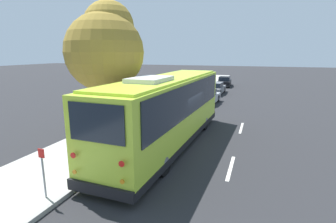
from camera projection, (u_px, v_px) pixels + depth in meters
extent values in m
plane|color=#28282B|center=(176.00, 142.00, 13.51)|extent=(160.00, 160.00, 0.00)
cube|color=#B2AFA8|center=(115.00, 133.00, 14.65)|extent=(80.00, 3.66, 0.15)
cube|color=#9D9A94|center=(146.00, 137.00, 14.04)|extent=(80.00, 0.14, 0.15)
cube|color=#BCDB38|center=(168.00, 110.00, 12.68)|extent=(11.23, 2.77, 3.00)
cube|color=black|center=(168.00, 137.00, 12.98)|extent=(11.29, 2.82, 0.28)
cube|color=black|center=(168.00, 97.00, 12.54)|extent=(10.33, 2.81, 1.44)
cube|color=black|center=(198.00, 84.00, 17.62)|extent=(0.11, 2.05, 1.51)
cube|color=black|center=(96.00, 123.00, 7.43)|extent=(0.10, 1.88, 1.15)
cube|color=black|center=(199.00, 73.00, 17.47)|extent=(0.11, 1.69, 0.22)
cube|color=#BCDB38|center=(168.00, 78.00, 12.34)|extent=(10.54, 2.52, 0.10)
cube|color=silver|center=(150.00, 80.00, 10.51)|extent=(2.10, 1.40, 0.20)
cube|color=black|center=(198.00, 112.00, 18.08)|extent=(0.19, 2.36, 0.36)
cube|color=black|center=(100.00, 191.00, 7.86)|extent=(0.19, 2.36, 0.36)
cylinder|color=red|center=(73.00, 155.00, 7.89)|extent=(0.04, 0.18, 0.18)
cylinder|color=orange|center=(74.00, 172.00, 8.01)|extent=(0.04, 0.14, 0.14)
cylinder|color=red|center=(121.00, 164.00, 7.28)|extent=(0.04, 0.18, 0.18)
cylinder|color=orange|center=(122.00, 182.00, 7.40)|extent=(0.04, 0.14, 0.14)
cube|color=white|center=(187.00, 109.00, 18.38)|extent=(0.05, 0.32, 0.18)
cube|color=white|center=(209.00, 111.00, 17.82)|extent=(0.05, 0.32, 0.18)
cube|color=black|center=(178.00, 79.00, 17.69)|extent=(0.06, 0.10, 0.24)
cylinder|color=black|center=(172.00, 118.00, 16.32)|extent=(1.02, 0.34, 1.01)
cylinder|color=slate|center=(172.00, 118.00, 16.32)|extent=(0.46, 0.34, 0.45)
cylinder|color=black|center=(204.00, 121.00, 15.60)|extent=(1.02, 0.34, 1.01)
cylinder|color=slate|center=(204.00, 121.00, 15.60)|extent=(0.46, 0.34, 0.45)
cylinder|color=black|center=(116.00, 155.00, 10.49)|extent=(1.02, 0.34, 1.01)
cylinder|color=slate|center=(116.00, 155.00, 10.49)|extent=(0.46, 0.34, 0.45)
cylinder|color=black|center=(163.00, 162.00, 9.76)|extent=(1.02, 0.34, 1.01)
cylinder|color=slate|center=(163.00, 162.00, 9.76)|extent=(0.46, 0.34, 0.45)
cube|color=#A8AAAF|center=(206.00, 98.00, 23.38)|extent=(4.28, 2.06, 0.65)
cube|color=black|center=(206.00, 92.00, 23.15)|extent=(2.08, 1.65, 0.48)
cube|color=#A8AAAF|center=(206.00, 90.00, 23.10)|extent=(2.00, 1.61, 0.05)
cube|color=black|center=(212.00, 97.00, 25.30)|extent=(0.21, 1.69, 0.20)
cube|color=black|center=(199.00, 105.00, 21.55)|extent=(0.21, 1.69, 0.20)
cylinder|color=black|center=(201.00, 97.00, 24.90)|extent=(0.68, 0.25, 0.66)
cylinder|color=slate|center=(201.00, 97.00, 24.90)|extent=(0.32, 0.24, 0.30)
cylinder|color=black|center=(218.00, 99.00, 24.27)|extent=(0.68, 0.25, 0.66)
cylinder|color=slate|center=(218.00, 99.00, 24.27)|extent=(0.32, 0.24, 0.30)
cylinder|color=black|center=(193.00, 102.00, 22.55)|extent=(0.68, 0.25, 0.66)
cylinder|color=slate|center=(193.00, 102.00, 22.55)|extent=(0.32, 0.24, 0.30)
cylinder|color=black|center=(211.00, 103.00, 21.93)|extent=(0.68, 0.25, 0.66)
cylinder|color=slate|center=(211.00, 103.00, 21.93)|extent=(0.32, 0.24, 0.30)
cube|color=slate|center=(215.00, 90.00, 29.21)|extent=(4.52, 1.83, 0.61)
cube|color=black|center=(215.00, 85.00, 28.98)|extent=(2.16, 1.53, 0.48)
cube|color=slate|center=(215.00, 83.00, 28.92)|extent=(2.07, 1.49, 0.05)
cube|color=black|center=(219.00, 89.00, 31.31)|extent=(0.13, 1.65, 0.20)
cube|color=black|center=(211.00, 94.00, 27.19)|extent=(0.13, 1.65, 0.20)
cylinder|color=black|center=(211.00, 89.00, 30.79)|extent=(0.62, 0.22, 0.62)
cylinder|color=slate|center=(211.00, 89.00, 30.79)|extent=(0.28, 0.23, 0.28)
cylinder|color=black|center=(224.00, 90.00, 30.25)|extent=(0.62, 0.22, 0.62)
cylinder|color=slate|center=(224.00, 90.00, 30.25)|extent=(0.28, 0.23, 0.28)
cylinder|color=black|center=(205.00, 92.00, 28.22)|extent=(0.62, 0.22, 0.62)
cylinder|color=slate|center=(205.00, 92.00, 28.22)|extent=(0.28, 0.23, 0.28)
cylinder|color=black|center=(220.00, 93.00, 27.68)|extent=(0.62, 0.22, 0.62)
cylinder|color=slate|center=(220.00, 93.00, 27.68)|extent=(0.28, 0.23, 0.28)
cube|color=black|center=(224.00, 83.00, 35.71)|extent=(4.48, 1.85, 0.63)
cube|color=black|center=(224.00, 79.00, 35.48)|extent=(2.15, 1.51, 0.48)
cube|color=black|center=(224.00, 77.00, 35.42)|extent=(2.07, 1.47, 0.05)
cube|color=black|center=(225.00, 82.00, 37.83)|extent=(0.16, 1.58, 0.20)
cube|color=black|center=(223.00, 86.00, 33.67)|extent=(0.16, 1.58, 0.20)
cylinder|color=black|center=(220.00, 83.00, 37.24)|extent=(0.65, 0.23, 0.64)
cylinder|color=slate|center=(220.00, 83.00, 37.24)|extent=(0.30, 0.23, 0.29)
cylinder|color=black|center=(230.00, 83.00, 36.84)|extent=(0.65, 0.23, 0.64)
cylinder|color=slate|center=(230.00, 83.00, 36.84)|extent=(0.30, 0.23, 0.29)
cylinder|color=black|center=(218.00, 85.00, 34.64)|extent=(0.65, 0.23, 0.64)
cylinder|color=slate|center=(218.00, 85.00, 34.64)|extent=(0.30, 0.23, 0.29)
cylinder|color=black|center=(229.00, 85.00, 34.24)|extent=(0.65, 0.23, 0.64)
cylinder|color=slate|center=(229.00, 85.00, 34.24)|extent=(0.30, 0.23, 0.29)
cylinder|color=brown|center=(108.00, 110.00, 13.09)|extent=(0.44, 0.44, 3.05)
sphere|color=olive|center=(105.00, 52.00, 12.46)|extent=(3.76, 3.76, 3.76)
sphere|color=#A58431|center=(109.00, 26.00, 12.63)|extent=(2.44, 2.44, 2.44)
cylinder|color=gray|center=(44.00, 178.00, 7.92)|extent=(0.06, 0.06, 1.30)
cube|color=red|center=(41.00, 153.00, 7.75)|extent=(0.02, 0.22, 0.28)
cylinder|color=gray|center=(84.00, 155.00, 9.69)|extent=(0.06, 0.06, 1.28)
cylinder|color=#99999E|center=(180.00, 102.00, 21.70)|extent=(0.22, 0.22, 0.65)
sphere|color=#99999E|center=(180.00, 98.00, 21.62)|extent=(0.20, 0.20, 0.20)
cube|color=silver|center=(231.00, 168.00, 10.47)|extent=(2.40, 0.14, 0.01)
cube|color=silver|center=(241.00, 128.00, 16.00)|extent=(2.40, 0.14, 0.01)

